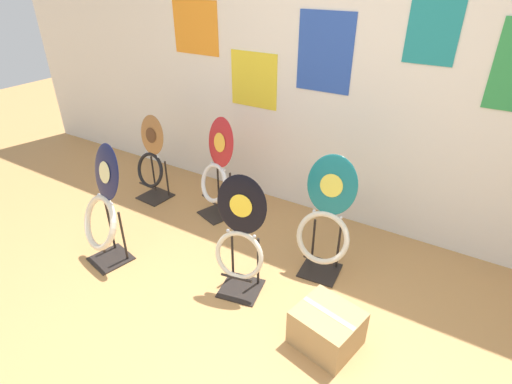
{
  "coord_description": "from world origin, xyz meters",
  "views": [
    {
      "loc": [
        0.97,
        -1.09,
        2.03
      ],
      "look_at": [
        -0.38,
        1.11,
        0.55
      ],
      "focal_mm": 28.0,
      "sensor_mm": 36.0,
      "label": 1
    }
  ],
  "objects_px": {
    "toilet_seat_display_woodgrain": "(152,161)",
    "storage_box": "(327,328)",
    "toilet_seat_display_navy_moon": "(103,211)",
    "toilet_seat_display_crimson_swirl": "(217,172)",
    "toilet_seat_display_teal_sax": "(326,221)",
    "toilet_seat_display_jazz_black": "(240,239)"
  },
  "relations": [
    {
      "from": "toilet_seat_display_woodgrain",
      "to": "storage_box",
      "type": "bearing_deg",
      "value": -19.71
    },
    {
      "from": "toilet_seat_display_navy_moon",
      "to": "storage_box",
      "type": "xyz_separation_m",
      "value": [
        1.76,
        0.13,
        -0.32
      ]
    },
    {
      "from": "toilet_seat_display_crimson_swirl",
      "to": "toilet_seat_display_woodgrain",
      "type": "height_order",
      "value": "toilet_seat_display_crimson_swirl"
    },
    {
      "from": "toilet_seat_display_teal_sax",
      "to": "storage_box",
      "type": "distance_m",
      "value": 0.76
    },
    {
      "from": "toilet_seat_display_jazz_black",
      "to": "toilet_seat_display_navy_moon",
      "type": "relative_size",
      "value": 0.95
    },
    {
      "from": "storage_box",
      "to": "toilet_seat_display_woodgrain",
      "type": "bearing_deg",
      "value": 160.29
    },
    {
      "from": "toilet_seat_display_crimson_swirl",
      "to": "toilet_seat_display_navy_moon",
      "type": "distance_m",
      "value": 1.03
    },
    {
      "from": "toilet_seat_display_navy_moon",
      "to": "toilet_seat_display_woodgrain",
      "type": "bearing_deg",
      "value": 113.78
    },
    {
      "from": "toilet_seat_display_navy_moon",
      "to": "storage_box",
      "type": "height_order",
      "value": "toilet_seat_display_navy_moon"
    },
    {
      "from": "toilet_seat_display_jazz_black",
      "to": "toilet_seat_display_navy_moon",
      "type": "xyz_separation_m",
      "value": [
        -1.06,
        -0.25,
        0.01
      ]
    },
    {
      "from": "toilet_seat_display_crimson_swirl",
      "to": "toilet_seat_display_woodgrain",
      "type": "xyz_separation_m",
      "value": [
        -0.72,
        -0.08,
        -0.04
      ]
    },
    {
      "from": "storage_box",
      "to": "toilet_seat_display_navy_moon",
      "type": "bearing_deg",
      "value": -175.87
    },
    {
      "from": "toilet_seat_display_navy_moon",
      "to": "toilet_seat_display_crimson_swirl",
      "type": "bearing_deg",
      "value": 71.51
    },
    {
      "from": "toilet_seat_display_jazz_black",
      "to": "storage_box",
      "type": "xyz_separation_m",
      "value": [
        0.7,
        -0.12,
        -0.31
      ]
    },
    {
      "from": "toilet_seat_display_crimson_swirl",
      "to": "toilet_seat_display_teal_sax",
      "type": "bearing_deg",
      "value": -11.42
    },
    {
      "from": "toilet_seat_display_teal_sax",
      "to": "toilet_seat_display_woodgrain",
      "type": "relative_size",
      "value": 1.11
    },
    {
      "from": "toilet_seat_display_jazz_black",
      "to": "toilet_seat_display_woodgrain",
      "type": "relative_size",
      "value": 1.08
    },
    {
      "from": "toilet_seat_display_jazz_black",
      "to": "toilet_seat_display_woodgrain",
      "type": "xyz_separation_m",
      "value": [
        -1.45,
        0.65,
        -0.04
      ]
    },
    {
      "from": "toilet_seat_display_navy_moon",
      "to": "toilet_seat_display_woodgrain",
      "type": "xyz_separation_m",
      "value": [
        -0.4,
        0.9,
        -0.05
      ]
    },
    {
      "from": "toilet_seat_display_jazz_black",
      "to": "toilet_seat_display_teal_sax",
      "type": "height_order",
      "value": "toilet_seat_display_teal_sax"
    },
    {
      "from": "toilet_seat_display_crimson_swirl",
      "to": "toilet_seat_display_navy_moon",
      "type": "relative_size",
      "value": 0.98
    },
    {
      "from": "toilet_seat_display_navy_moon",
      "to": "toilet_seat_display_jazz_black",
      "type": "bearing_deg",
      "value": 13.39
    }
  ]
}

